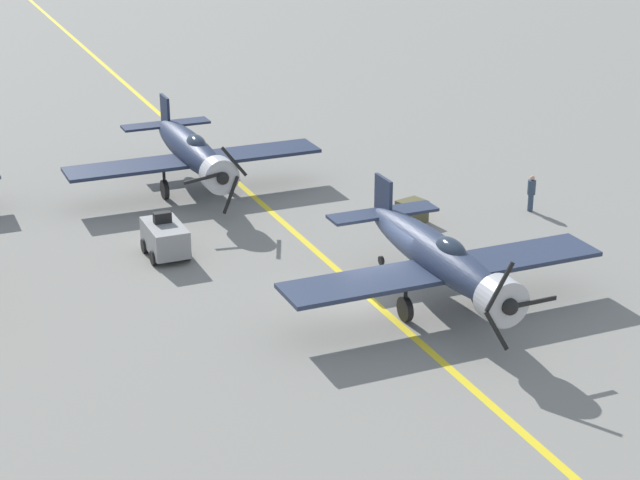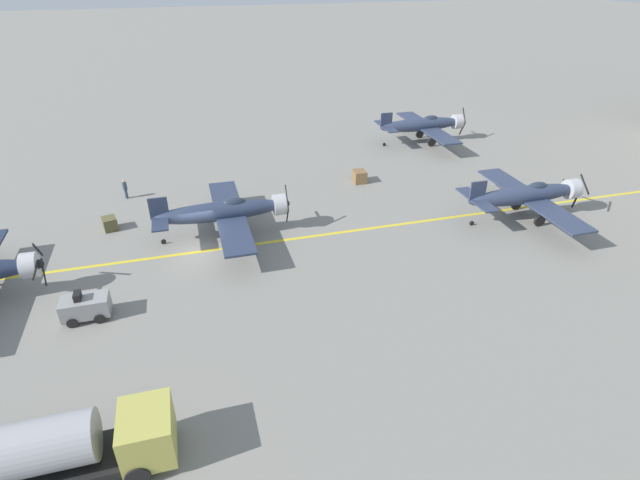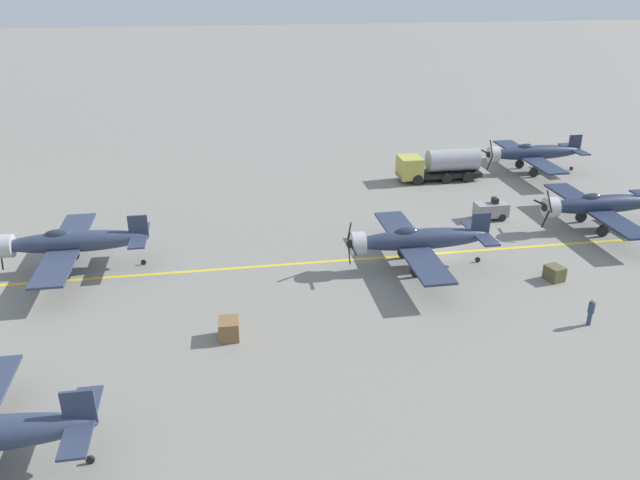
# 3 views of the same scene
# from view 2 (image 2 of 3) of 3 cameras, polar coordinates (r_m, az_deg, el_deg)

# --- Properties ---
(ground_plane) EXTENTS (400.00, 400.00, 0.00)m
(ground_plane) POSITION_cam_2_polar(r_m,az_deg,el_deg) (36.14, -13.57, -1.31)
(ground_plane) COLOR gray
(taxiway_stripe) EXTENTS (0.30, 160.00, 0.01)m
(taxiway_stripe) POSITION_cam_2_polar(r_m,az_deg,el_deg) (36.14, -13.57, -1.30)
(taxiway_stripe) COLOR yellow
(taxiway_stripe) RESTS_ON ground
(airplane_far_center) EXTENTS (12.00, 9.98, 3.65)m
(airplane_far_center) POSITION_cam_2_polar(r_m,az_deg,el_deg) (42.01, 22.65, 4.78)
(airplane_far_center) COLOR #2F3953
(airplane_far_center) RESTS_ON ground
(airplane_far_left) EXTENTS (12.00, 9.98, 3.65)m
(airplane_far_left) POSITION_cam_2_polar(r_m,az_deg,el_deg) (57.29, 11.81, 12.78)
(airplane_far_left) COLOR #2E3852
(airplane_far_left) RESTS_ON ground
(airplane_mid_center) EXTENTS (12.00, 9.98, 3.65)m
(airplane_mid_center) POSITION_cam_2_polar(r_m,az_deg,el_deg) (36.86, -10.83, 3.23)
(airplane_mid_center) COLOR #2A344E
(airplane_mid_center) RESTS_ON ground
(fuel_tanker) EXTENTS (2.67, 8.00, 2.98)m
(fuel_tanker) POSITION_cam_2_polar(r_m,az_deg,el_deg) (23.16, -26.79, -20.42)
(fuel_tanker) COLOR black
(fuel_tanker) RESTS_ON ground
(tow_tractor) EXTENTS (1.57, 2.60, 1.79)m
(tow_tractor) POSITION_cam_2_polar(r_m,az_deg,el_deg) (31.55, -25.23, -6.90)
(tow_tractor) COLOR gray
(tow_tractor) RESTS_ON ground
(ground_crew_walking) EXTENTS (0.36, 0.36, 1.67)m
(ground_crew_walking) POSITION_cam_2_polar(r_m,az_deg,el_deg) (45.77, -21.38, 5.51)
(ground_crew_walking) COLOR #334256
(ground_crew_walking) RESTS_ON ground
(supply_crate_by_tanker) EXTENTS (1.36, 1.14, 1.10)m
(supply_crate_by_tanker) POSITION_cam_2_polar(r_m,az_deg,el_deg) (46.17, 4.53, 7.25)
(supply_crate_by_tanker) COLOR brown
(supply_crate_by_tanker) RESTS_ON ground
(supply_crate_mid_lane) EXTENTS (1.37, 1.23, 0.97)m
(supply_crate_mid_lane) POSITION_cam_2_polar(r_m,az_deg,el_deg) (41.02, -22.89, 1.74)
(supply_crate_mid_lane) COLOR brown
(supply_crate_mid_lane) RESTS_ON ground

